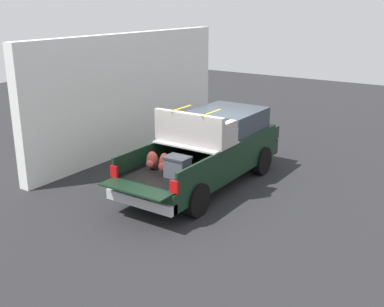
% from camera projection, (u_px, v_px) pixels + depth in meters
% --- Properties ---
extents(ground_plane, '(40.00, 40.00, 0.00)m').
position_uv_depth(ground_plane, '(204.00, 186.00, 13.19)').
color(ground_plane, '#262628').
extents(pickup_truck, '(6.05, 2.06, 2.23)m').
position_uv_depth(pickup_truck, '(212.00, 148.00, 13.19)').
color(pickup_truck, black).
rests_on(pickup_truck, ground_plane).
extents(building_facade, '(9.14, 0.36, 3.93)m').
position_uv_depth(building_facade, '(132.00, 93.00, 15.90)').
color(building_facade, white).
rests_on(building_facade, ground_plane).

